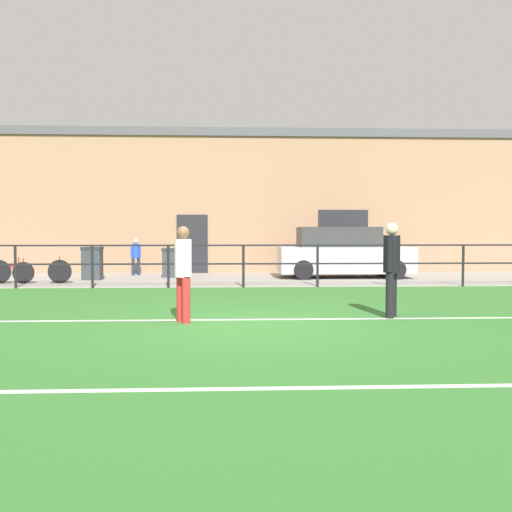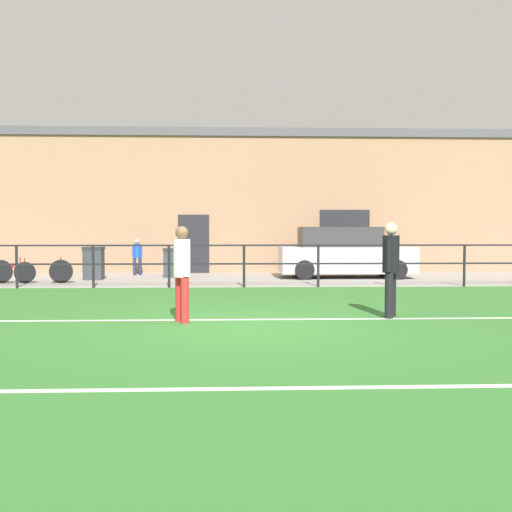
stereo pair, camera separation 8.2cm
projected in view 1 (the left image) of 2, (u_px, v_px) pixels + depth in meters
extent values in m
cube|color=#33702D|center=(252.00, 326.00, 8.82)|extent=(60.00, 44.00, 0.04)
cube|color=white|center=(251.00, 319.00, 9.36)|extent=(36.00, 0.11, 0.00)
cube|color=white|center=(267.00, 388.00, 5.24)|extent=(36.00, 0.11, 0.00)
cube|color=gray|center=(242.00, 279.00, 17.30)|extent=(48.00, 5.00, 0.02)
cylinder|color=black|center=(15.00, 267.00, 14.51)|extent=(0.07, 0.07, 1.15)
cylinder|color=black|center=(92.00, 266.00, 14.60)|extent=(0.07, 0.07, 1.15)
cylinder|color=black|center=(168.00, 266.00, 14.69)|extent=(0.07, 0.07, 1.15)
cylinder|color=black|center=(243.00, 266.00, 14.78)|extent=(0.07, 0.07, 1.15)
cylinder|color=black|center=(318.00, 266.00, 14.87)|extent=(0.07, 0.07, 1.15)
cylinder|color=black|center=(391.00, 266.00, 14.97)|extent=(0.07, 0.07, 1.15)
cylinder|color=black|center=(463.00, 265.00, 15.06)|extent=(0.07, 0.07, 1.15)
cube|color=black|center=(243.00, 245.00, 14.76)|extent=(36.00, 0.04, 0.04)
cube|color=black|center=(243.00, 264.00, 14.78)|extent=(36.00, 0.04, 0.04)
cube|color=#A37A5B|center=(240.00, 207.00, 20.89)|extent=(28.00, 2.40, 4.89)
cube|color=#232328|center=(192.00, 244.00, 19.66)|extent=(1.10, 0.04, 2.10)
cube|color=#232328|center=(343.00, 225.00, 19.88)|extent=(1.80, 0.04, 1.10)
cube|color=#4C4C51|center=(240.00, 138.00, 20.78)|extent=(28.00, 2.56, 0.30)
cylinder|color=black|center=(390.00, 296.00, 9.49)|extent=(0.14, 0.14, 0.78)
cylinder|color=black|center=(393.00, 294.00, 9.71)|extent=(0.14, 0.14, 0.78)
cylinder|color=black|center=(392.00, 254.00, 9.57)|extent=(0.29, 0.29, 0.65)
sphere|color=beige|center=(392.00, 229.00, 9.55)|extent=(0.22, 0.22, 0.22)
cylinder|color=black|center=(390.00, 255.00, 9.41)|extent=(0.10, 0.10, 0.58)
cylinder|color=black|center=(394.00, 255.00, 9.73)|extent=(0.10, 0.10, 0.58)
cylinder|color=red|center=(186.00, 300.00, 8.96)|extent=(0.14, 0.14, 0.75)
cylinder|color=red|center=(181.00, 299.00, 9.16)|extent=(0.14, 0.14, 0.75)
cylinder|color=white|center=(183.00, 258.00, 9.03)|extent=(0.28, 0.28, 0.62)
sphere|color=brown|center=(183.00, 233.00, 9.01)|extent=(0.21, 0.21, 0.21)
cylinder|color=white|center=(187.00, 260.00, 8.88)|extent=(0.10, 0.10, 0.55)
cylinder|color=white|center=(179.00, 259.00, 9.17)|extent=(0.10, 0.10, 0.55)
cylinder|color=#232D4C|center=(139.00, 267.00, 18.67)|extent=(0.11, 0.11, 0.59)
cylinder|color=#232D4C|center=(133.00, 267.00, 18.59)|extent=(0.11, 0.11, 0.59)
cylinder|color=blue|center=(136.00, 251.00, 18.61)|extent=(0.22, 0.22, 0.49)
sphere|color=beige|center=(136.00, 241.00, 18.59)|extent=(0.17, 0.17, 0.17)
cylinder|color=blue|center=(140.00, 251.00, 18.66)|extent=(0.08, 0.08, 0.43)
cylinder|color=blue|center=(132.00, 251.00, 18.56)|extent=(0.08, 0.08, 0.43)
cube|color=#B7B7BC|center=(345.00, 259.00, 17.80)|extent=(4.23, 1.71, 0.83)
cube|color=#373738|center=(338.00, 237.00, 17.76)|extent=(2.54, 1.44, 0.63)
cylinder|color=black|center=(303.00, 270.00, 16.93)|extent=(0.60, 0.18, 0.60)
cylinder|color=black|center=(396.00, 270.00, 17.06)|extent=(0.60, 0.18, 0.60)
cylinder|color=black|center=(297.00, 267.00, 18.57)|extent=(0.60, 0.18, 0.60)
cylinder|color=black|center=(382.00, 266.00, 18.70)|extent=(0.60, 0.18, 0.60)
cylinder|color=black|center=(60.00, 272.00, 15.75)|extent=(0.67, 0.04, 0.67)
cube|color=maroon|center=(29.00, 264.00, 15.70)|extent=(1.32, 0.04, 0.04)
cube|color=maroon|center=(14.00, 268.00, 15.69)|extent=(0.83, 0.03, 0.24)
cylinder|color=maroon|center=(19.00, 261.00, 15.69)|extent=(0.03, 0.03, 0.20)
cylinder|color=maroon|center=(60.00, 261.00, 15.74)|extent=(0.03, 0.03, 0.28)
cylinder|color=black|center=(23.00, 273.00, 15.71)|extent=(0.61, 0.04, 0.61)
cylinder|color=maroon|center=(23.00, 263.00, 15.70)|extent=(0.03, 0.03, 0.28)
cube|color=#33383D|center=(92.00, 265.00, 16.91)|extent=(0.56, 0.47, 0.93)
cube|color=#282C30|center=(92.00, 248.00, 16.89)|extent=(0.59, 0.50, 0.08)
cube|color=#33383D|center=(172.00, 264.00, 17.84)|extent=(0.60, 0.51, 0.86)
cube|color=#282C30|center=(172.00, 249.00, 17.82)|extent=(0.64, 0.54, 0.08)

